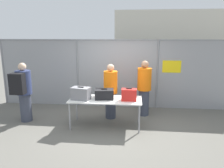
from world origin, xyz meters
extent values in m
plane|color=#605E56|center=(0.00, 0.00, 0.00)|extent=(120.00, 120.00, 0.00)
cylinder|color=gray|center=(-4.06, 1.77, 1.15)|extent=(0.07, 0.07, 2.30)
cylinder|color=gray|center=(-1.35, 1.77, 1.15)|extent=(0.07, 0.07, 2.30)
cylinder|color=gray|center=(1.35, 1.77, 1.15)|extent=(0.07, 0.07, 2.30)
cube|color=gray|center=(0.00, 1.77, 1.15)|extent=(8.11, 0.01, 2.30)
cube|color=gray|center=(0.00, 1.77, 2.27)|extent=(8.11, 0.04, 0.04)
cube|color=yellow|center=(1.81, 1.76, 1.43)|extent=(0.60, 0.01, 0.40)
cube|color=silver|center=(-0.16, 0.06, 0.76)|extent=(1.92, 0.82, 0.02)
cylinder|color=#99999E|center=(-1.06, -0.29, 0.37)|extent=(0.04, 0.04, 0.75)
cylinder|color=#99999E|center=(0.74, -0.29, 0.37)|extent=(0.04, 0.04, 0.75)
cylinder|color=#99999E|center=(-1.06, 0.42, 0.37)|extent=(0.04, 0.04, 0.75)
cylinder|color=#99999E|center=(0.74, 0.42, 0.37)|extent=(0.04, 0.04, 0.75)
cube|color=slate|center=(-0.81, -0.04, 0.94)|extent=(0.53, 0.38, 0.33)
cube|color=black|center=(-0.81, -0.04, 1.11)|extent=(0.16, 0.06, 0.02)
cube|color=black|center=(-0.20, 0.09, 0.90)|extent=(0.53, 0.40, 0.26)
cube|color=black|center=(-0.20, 0.09, 1.04)|extent=(0.16, 0.04, 0.02)
cube|color=red|center=(0.46, 0.00, 0.93)|extent=(0.39, 0.24, 0.31)
cube|color=black|center=(0.46, 0.00, 1.09)|extent=(0.16, 0.03, 0.02)
cylinder|color=#383D4C|center=(-2.50, 0.20, 0.40)|extent=(0.32, 0.32, 0.81)
cylinder|color=navy|center=(-2.50, 0.20, 1.14)|extent=(0.42, 0.42, 0.67)
sphere|color=beige|center=(-2.50, 0.20, 1.59)|extent=(0.22, 0.22, 0.22)
cube|color=black|center=(-2.50, -0.12, 1.18)|extent=(0.38, 0.23, 0.56)
cylinder|color=#383D4C|center=(-0.09, 0.68, 0.39)|extent=(0.31, 0.31, 0.78)
cylinder|color=orange|center=(-0.09, 0.68, 1.10)|extent=(0.40, 0.40, 0.65)
sphere|color=tan|center=(-0.09, 0.68, 1.53)|extent=(0.21, 0.21, 0.21)
cylinder|color=#383D4C|center=(0.90, 1.02, 0.40)|extent=(0.32, 0.32, 0.81)
cylinder|color=orange|center=(0.90, 1.02, 1.14)|extent=(0.42, 0.42, 0.67)
sphere|color=#A57A5B|center=(0.90, 1.02, 1.59)|extent=(0.22, 0.22, 0.22)
cube|color=silver|center=(1.62, 3.66, 0.45)|extent=(3.29, 1.42, 0.57)
sphere|color=black|center=(1.04, 2.89, 0.30)|extent=(0.60, 0.60, 0.60)
sphere|color=black|center=(1.04, 4.43, 0.30)|extent=(0.60, 0.60, 0.60)
cylinder|color=#59595B|center=(-0.60, 3.66, 0.21)|extent=(1.15, 0.06, 0.06)
cube|color=beige|center=(6.34, 27.50, 2.69)|extent=(16.58, 10.20, 5.37)
camera|label=1|loc=(0.58, -5.49, 2.47)|focal=35.00mm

